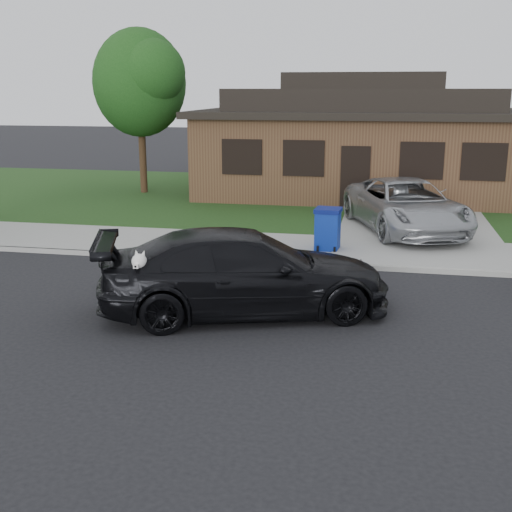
# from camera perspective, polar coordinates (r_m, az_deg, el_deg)

# --- Properties ---
(ground) EXTENTS (120.00, 120.00, 0.00)m
(ground) POSITION_cam_1_polar(r_m,az_deg,el_deg) (13.07, -11.64, -4.22)
(ground) COLOR black
(ground) RESTS_ON ground
(sidewalk) EXTENTS (60.00, 3.00, 0.12)m
(sidewalk) POSITION_cam_1_polar(r_m,az_deg,el_deg) (17.58, -5.42, 1.07)
(sidewalk) COLOR gray
(sidewalk) RESTS_ON ground
(curb) EXTENTS (60.00, 0.12, 0.12)m
(curb) POSITION_cam_1_polar(r_m,az_deg,el_deg) (16.20, -6.92, -0.14)
(curb) COLOR gray
(curb) RESTS_ON ground
(lawn) EXTENTS (60.00, 13.00, 0.13)m
(lawn) POSITION_cam_1_polar(r_m,az_deg,el_deg) (25.20, -0.25, 5.25)
(lawn) COLOR #193814
(lawn) RESTS_ON ground
(driveway) EXTENTS (4.50, 13.00, 0.14)m
(driveway) POSITION_cam_1_polar(r_m,az_deg,el_deg) (21.79, 13.82, 3.37)
(driveway) COLOR gray
(driveway) RESTS_ON ground
(sedan) EXTENTS (5.91, 3.90, 1.59)m
(sedan) POSITION_cam_1_polar(r_m,az_deg,el_deg) (12.12, -1.05, -1.46)
(sedan) COLOR black
(sedan) RESTS_ON ground
(minivan) EXTENTS (4.09, 5.88, 1.49)m
(minivan) POSITION_cam_1_polar(r_m,az_deg,el_deg) (19.18, 13.18, 4.40)
(minivan) COLOR #A3A6AA
(minivan) RESTS_ON driveway
(recycling_bin) EXTENTS (0.70, 0.72, 1.08)m
(recycling_bin) POSITION_cam_1_polar(r_m,az_deg,el_deg) (16.67, 6.39, 2.43)
(recycling_bin) COLOR navy
(recycling_bin) RESTS_ON sidewalk
(house) EXTENTS (12.60, 8.60, 4.65)m
(house) POSITION_cam_1_polar(r_m,az_deg,el_deg) (26.47, 9.28, 10.03)
(house) COLOR #422B1C
(house) RESTS_ON ground
(tree_0) EXTENTS (3.78, 3.60, 6.34)m
(tree_0) POSITION_cam_1_polar(r_m,az_deg,el_deg) (25.97, -10.07, 15.09)
(tree_0) COLOR #332114
(tree_0) RESTS_ON ground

